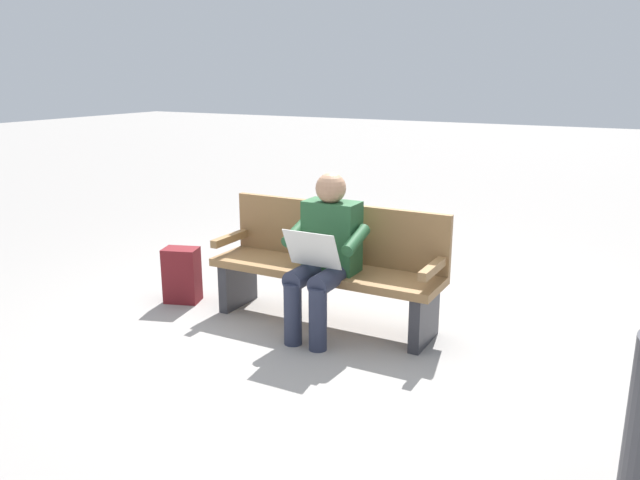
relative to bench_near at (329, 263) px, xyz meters
The scene contains 4 objects.
ground_plane 0.46m from the bench_near, 89.96° to the left, with size 40.00×40.00×0.00m, color gray.
bench_near is the anchor object (origin of this frame).
person_seated 0.30m from the bench_near, 110.83° to the left, with size 0.57×0.57×1.18m.
backpack 1.31m from the bench_near, ahead, with size 0.33×0.29×0.46m.
Camera 1 is at (-2.11, 3.99, 1.87)m, focal length 35.32 mm.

